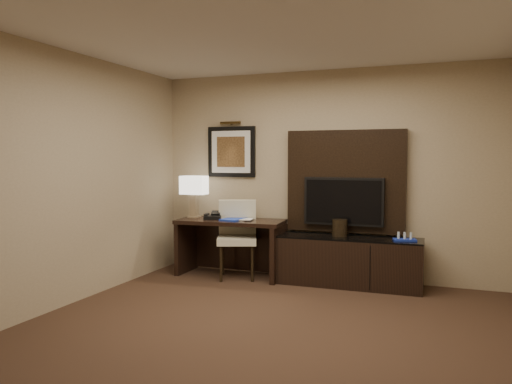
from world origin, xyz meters
The scene contains 18 objects.
floor centered at (0.00, 0.00, -0.01)m, with size 4.50×5.00×0.01m, color #342117.
ceiling centered at (0.00, 0.00, 2.70)m, with size 4.50×5.00×0.01m, color silver.
wall_back centered at (0.00, 2.50, 1.35)m, with size 4.50×0.01×2.70m, color tan.
wall_front centered at (0.00, -2.50, 1.35)m, with size 4.50×0.01×2.70m, color tan.
wall_left centered at (-2.25, 0.00, 1.35)m, with size 0.01×5.00×2.70m, color tan.
desk centered at (-1.15, 2.10, 0.38)m, with size 1.40×0.60×0.75m, color black.
credenza centered at (0.41, 2.15, 0.30)m, with size 1.75×0.48×0.60m, color black.
tv_wall_panel centered at (0.30, 2.44, 1.27)m, with size 1.50×0.12×1.30m, color black.
tv centered at (0.30, 2.34, 1.02)m, with size 1.00×0.08×0.60m, color black.
artwork centered at (-1.30, 2.48, 1.65)m, with size 0.70×0.04×0.70m, color black.
picture_light centered at (-1.30, 2.44, 2.05)m, with size 0.04×0.04×0.30m, color #3F2D14.
desk_chair centered at (-1.02, 2.01, 0.52)m, with size 0.49×0.57×1.03m, color beige, non-canonical shape.
table_lamp centered at (-1.72, 2.15, 1.04)m, with size 0.35×0.20×0.58m, color #937C5C, non-canonical shape.
desk_phone centered at (-1.39, 2.06, 0.81)m, with size 0.22×0.20×0.11m, color black, non-canonical shape.
blue_folder centered at (-1.10, 2.08, 0.76)m, with size 0.25×0.33×0.02m, color #1A35AB.
book centered at (-1.01, 2.09, 0.86)m, with size 0.17×0.02×0.22m, color tan.
ice_bucket centered at (0.29, 2.18, 0.70)m, with size 0.19×0.19×0.21m, color black.
minibar_tray centered at (1.06, 2.13, 0.65)m, with size 0.26×0.15×0.09m, color #192EA5, non-canonical shape.
Camera 1 is at (1.50, -3.90, 1.58)m, focal length 35.00 mm.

